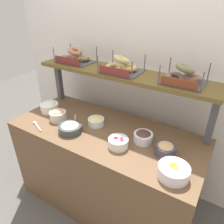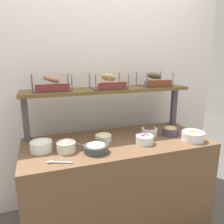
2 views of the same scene
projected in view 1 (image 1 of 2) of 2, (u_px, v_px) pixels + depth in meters
name	position (u px, v px, depth m)	size (l,w,h in m)	color
ground_plane	(107.00, 199.00, 2.17)	(8.00, 8.00, 0.00)	#595651
back_wall	(137.00, 72.00, 1.99)	(2.81, 0.06, 2.40)	white
deli_counter	(106.00, 169.00, 1.96)	(1.61, 0.70, 0.85)	brown
shelf_riser_left	(59.00, 81.00, 2.20)	(0.05, 0.05, 0.40)	#4C4C51
shelf_riser_right	(212.00, 120.00, 1.52)	(0.05, 0.05, 0.40)	#4C4C51
upper_shelf	(122.00, 73.00, 1.75)	(1.57, 0.32, 0.03)	brown
bowl_beet_salad	(118.00, 142.00, 1.55)	(0.15, 0.15, 0.08)	white
bowl_lox_spread	(58.00, 115.00, 1.88)	(0.15, 0.15, 0.10)	silver
bowl_hummus	(165.00, 149.00, 1.48)	(0.15, 0.15, 0.09)	#403E4C
bowl_egg_salad	(96.00, 121.00, 1.82)	(0.14, 0.14, 0.07)	white
bowl_chocolate_spread	(143.00, 137.00, 1.61)	(0.15, 0.15, 0.09)	white
bowl_cream_cheese	(50.00, 106.00, 2.03)	(0.17, 0.17, 0.10)	white
bowl_tuna_salad	(70.00, 128.00, 1.73)	(0.19, 0.19, 0.07)	#3C4447
bowl_fruit_salad	(173.00, 171.00, 1.30)	(0.19, 0.19, 0.09)	white
serving_spoon_near_plate	(36.00, 125.00, 1.82)	(0.17, 0.08, 0.01)	#B7B7BC
serving_spoon_by_edge	(75.00, 121.00, 1.87)	(0.12, 0.15, 0.01)	#B7B7BC
bagel_basket_everything	(75.00, 57.00, 1.97)	(0.33, 0.25, 0.14)	#4C4C51
bagel_basket_plain	(121.00, 67.00, 1.71)	(0.31, 0.26, 0.15)	#4C4C51
bagel_basket_poppy	(183.00, 77.00, 1.50)	(0.30, 0.27, 0.15)	#4C4C51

